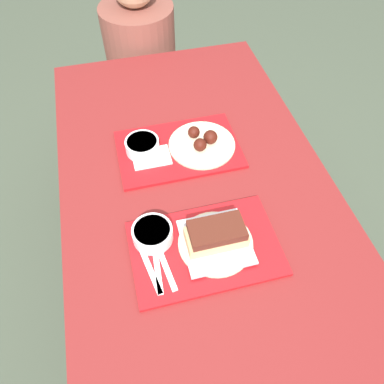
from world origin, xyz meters
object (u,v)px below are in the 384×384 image
bowl_coleslaw_far (142,145)px  person_seated_across (140,46)px  tray_far (179,149)px  brisket_sandwich_plate (216,238)px  tray_near (205,248)px  wings_plate_far (202,142)px  bowl_coleslaw_near (152,233)px

bowl_coleslaw_far → person_seated_across: bearing=82.2°
tray_far → brisket_sandwich_plate: 0.41m
tray_near → tray_far: size_ratio=1.00×
tray_far → bowl_coleslaw_far: bowl_coleslaw_far is taller
bowl_coleslaw_far → wings_plate_far: 0.21m
tray_near → bowl_coleslaw_near: bowl_coleslaw_near is taller
tray_far → bowl_coleslaw_near: bearing=-114.4°
bowl_coleslaw_far → person_seated_across: 0.85m
bowl_coleslaw_near → brisket_sandwich_plate: size_ratio=0.54×
tray_near → person_seated_across: person_seated_across is taller
tray_near → brisket_sandwich_plate: (0.03, 0.00, 0.04)m
person_seated_across → brisket_sandwich_plate: bearing=-88.6°
bowl_coleslaw_near → brisket_sandwich_plate: bearing=-20.3°
tray_far → bowl_coleslaw_far: bearing=171.3°
tray_far → wings_plate_far: bearing=-3.6°
bowl_coleslaw_near → person_seated_across: person_seated_across is taller
wings_plate_far → bowl_coleslaw_near: bearing=-125.5°
bowl_coleslaw_far → tray_far: bearing=-8.7°
brisket_sandwich_plate → person_seated_across: size_ratio=0.32×
bowl_coleslaw_near → person_seated_across: size_ratio=0.18×
tray_far → brisket_sandwich_plate: (0.02, -0.41, 0.04)m
tray_far → bowl_coleslaw_far: 0.13m
brisket_sandwich_plate → person_seated_across: 1.26m
tray_far → brisket_sandwich_plate: size_ratio=1.97×
brisket_sandwich_plate → bowl_coleslaw_far: size_ratio=1.84×
bowl_coleslaw_near → tray_far: bearing=65.6°
tray_near → bowl_coleslaw_far: 0.44m
bowl_coleslaw_far → wings_plate_far: size_ratio=0.50×
bowl_coleslaw_far → person_seated_across: size_ratio=0.18×
tray_near → tray_far: 0.41m
person_seated_across → bowl_coleslaw_near: bearing=-96.9°
tray_near → tray_far: (0.01, 0.41, 0.00)m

